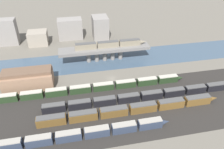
{
  "coord_description": "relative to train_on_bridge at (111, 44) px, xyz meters",
  "views": [
    {
      "loc": [
        -19.42,
        -96.92,
        66.42
      ],
      "look_at": [
        0.0,
        -1.46,
        3.48
      ],
      "focal_mm": 35.0,
      "sensor_mm": 36.0,
      "label": 1
    }
  ],
  "objects": [
    {
      "name": "ground_plane",
      "position": [
        -3.7,
        -21.07,
        -10.54
      ],
      "size": [
        400.0,
        400.0,
        0.0
      ],
      "primitive_type": "plane",
      "color": "#666056"
    },
    {
      "name": "railbed_yard",
      "position": [
        -3.7,
        -45.07,
        -10.53
      ],
      "size": [
        280.0,
        42.0,
        0.01
      ],
      "primitive_type": "cube",
      "color": "#282623",
      "rests_on": "ground"
    },
    {
      "name": "river_water",
      "position": [
        -3.7,
        0.0,
        -10.53
      ],
      "size": [
        320.0,
        24.89,
        0.01
      ],
      "primitive_type": "cube",
      "color": "#3D5166",
      "rests_on": "ground"
    },
    {
      "name": "bridge",
      "position": [
        -3.7,
        0.0,
        -3.63
      ],
      "size": [
        55.03,
        9.51,
        8.69
      ],
      "color": "slate",
      "rests_on": "ground"
    },
    {
      "name": "train_on_bridge",
      "position": [
        0.0,
        0.0,
        0.0
      ],
      "size": [
        44.27,
        2.99,
        3.78
      ],
      "color": "gray",
      "rests_on": "bridge"
    },
    {
      "name": "train_yard_near",
      "position": [
        -21.39,
        -59.14,
        -8.58
      ],
      "size": [
        67.35,
        2.92,
        3.98
      ],
      "color": "#2D384C",
      "rests_on": "ground"
    },
    {
      "name": "train_yard_mid",
      "position": [
        -0.36,
        -49.45,
        -8.49
      ],
      "size": [
        81.85,
        3.19,
        4.15
      ],
      "color": "brown",
      "rests_on": "ground"
    },
    {
      "name": "train_yard_far",
      "position": [
        7.24,
        -41.54,
        -8.66
      ],
      "size": [
        93.43,
        2.98,
        3.82
      ],
      "color": "black",
      "rests_on": "ground"
    },
    {
      "name": "train_yard_outer",
      "position": [
        -14.21,
        -30.15,
        -8.68
      ],
      "size": [
        94.74,
        2.89,
        3.78
      ],
      "color": "#23381E",
      "rests_on": "ground"
    },
    {
      "name": "warehouse_building",
      "position": [
        -46.49,
        -19.93,
        -5.89
      ],
      "size": [
        24.47,
        11.34,
        9.78
      ],
      "color": "#937056",
      "rests_on": "ground"
    },
    {
      "name": "city_block_far_left",
      "position": [
        -68.17,
        36.85,
        -1.49
      ],
      "size": [
        17.62,
        8.49,
        18.08
      ],
      "primitive_type": "cube",
      "color": "gray",
      "rests_on": "ground"
    },
    {
      "name": "city_block_left",
      "position": [
        -45.71,
        32.25,
        -5.72
      ],
      "size": [
        13.15,
        10.81,
        9.62
      ],
      "primitive_type": "cube",
      "color": "gray",
      "rests_on": "ground"
    },
    {
      "name": "city_block_center",
      "position": [
        -22.76,
        38.4,
        -3.08
      ],
      "size": [
        17.46,
        9.71,
        14.91
      ],
      "primitive_type": "cube",
      "color": "gray",
      "rests_on": "ground"
    },
    {
      "name": "city_block_right",
      "position": [
        -0.84,
        35.29,
        -2.43
      ],
      "size": [
        11.08,
        13.7,
        16.21
      ],
      "primitive_type": "cube",
      "color": "gray",
      "rests_on": "ground"
    }
  ]
}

